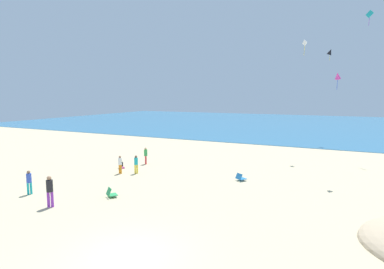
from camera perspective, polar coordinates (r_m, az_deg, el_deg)
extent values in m
plane|color=#C6B58C|center=(21.01, 5.49, -9.26)|extent=(120.00, 120.00, 0.00)
cube|color=teal|center=(67.47, 19.88, 1.75)|extent=(120.00, 60.00, 0.05)
cube|color=#2D9956|center=(19.26, -14.16, -10.54)|extent=(0.73, 0.70, 0.03)
cube|color=#2D9956|center=(19.14, -14.89, -10.01)|extent=(0.60, 0.50, 0.44)
cylinder|color=#B7B7BC|center=(19.59, -14.00, -10.46)|extent=(0.02, 0.02, 0.15)
cylinder|color=#B7B7BC|center=(19.05, -13.53, -10.95)|extent=(0.02, 0.02, 0.15)
cube|color=#2370B2|center=(22.37, 9.05, -7.90)|extent=(0.75, 0.74, 0.03)
cube|color=#2370B2|center=(22.16, 8.50, -7.53)|extent=(0.59, 0.51, 0.39)
cylinder|color=#B7B7BC|center=(22.69, 8.90, -7.87)|extent=(0.02, 0.02, 0.15)
cylinder|color=#B7B7BC|center=(22.26, 9.81, -8.19)|extent=(0.02, 0.02, 0.15)
cylinder|color=red|center=(27.38, -8.42, -4.63)|extent=(0.13, 0.13, 0.73)
cylinder|color=red|center=(27.54, -8.37, -4.56)|extent=(0.13, 0.13, 0.73)
cylinder|color=green|center=(27.33, -8.42, -3.29)|extent=(0.39, 0.39, 0.54)
sphere|color=tan|center=(27.27, -8.43, -2.54)|extent=(0.20, 0.20, 0.20)
cylinder|color=yellow|center=(24.30, -10.28, -6.22)|extent=(0.12, 0.12, 0.70)
cylinder|color=yellow|center=(24.36, -9.93, -6.18)|extent=(0.12, 0.12, 0.70)
cylinder|color=#19ADB2|center=(24.20, -10.13, -4.79)|extent=(0.39, 0.39, 0.52)
sphere|color=brown|center=(24.13, -10.15, -3.98)|extent=(0.19, 0.19, 0.19)
cylinder|color=black|center=(26.39, -12.75, -5.44)|extent=(0.43, 0.43, 0.49)
sphere|color=tan|center=(26.32, -12.77, -4.73)|extent=(0.20, 0.20, 0.20)
cube|color=#D8599E|center=(26.25, -12.54, -5.89)|extent=(0.43, 0.38, 0.14)
cylinder|color=#19ADB2|center=(21.45, -27.64, -8.71)|extent=(0.13, 0.13, 0.73)
cylinder|color=#19ADB2|center=(21.46, -27.20, -8.67)|extent=(0.13, 0.13, 0.73)
cylinder|color=blue|center=(21.30, -27.52, -7.04)|extent=(0.40, 0.40, 0.55)
sphere|color=#846047|center=(21.22, -27.57, -6.08)|extent=(0.20, 0.20, 0.20)
cylinder|color=orange|center=(24.61, -13.04, -6.13)|extent=(0.12, 0.12, 0.69)
cylinder|color=orange|center=(24.51, -12.77, -6.18)|extent=(0.12, 0.12, 0.69)
cylinder|color=white|center=(24.43, -12.94, -4.78)|extent=(0.29, 0.29, 0.52)
sphere|color=#A87A5B|center=(24.36, -12.96, -3.98)|extent=(0.19, 0.19, 0.19)
cylinder|color=purple|center=(18.59, -24.05, -10.71)|extent=(0.15, 0.15, 0.85)
cylinder|color=purple|center=(18.64, -24.63, -10.69)|extent=(0.15, 0.15, 0.85)
cylinder|color=black|center=(18.41, -24.46, -8.49)|extent=(0.47, 0.47, 0.64)
sphere|color=#A87A5B|center=(18.31, -24.53, -7.21)|extent=(0.23, 0.23, 0.23)
cone|color=black|center=(42.65, 23.79, 13.58)|extent=(0.88, 0.71, 0.85)
cylinder|color=yellow|center=(42.58, 23.74, 12.71)|extent=(0.04, 0.04, 0.74)
cube|color=white|center=(32.04, 19.79, 15.38)|extent=(0.49, 0.39, 0.59)
cylinder|color=yellow|center=(31.94, 19.73, 14.18)|extent=(0.08, 0.08, 0.95)
cone|color=#DB3DA8|center=(23.79, 24.95, 9.67)|extent=(0.47, 0.60, 0.56)
cylinder|color=blue|center=(23.77, 24.88, 8.32)|extent=(0.05, 0.10, 0.75)
cube|color=#1EADAD|center=(34.98, 29.56, 18.51)|extent=(0.66, 0.51, 0.77)
cylinder|color=purple|center=(34.84, 29.49, 17.43)|extent=(0.09, 0.18, 0.78)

